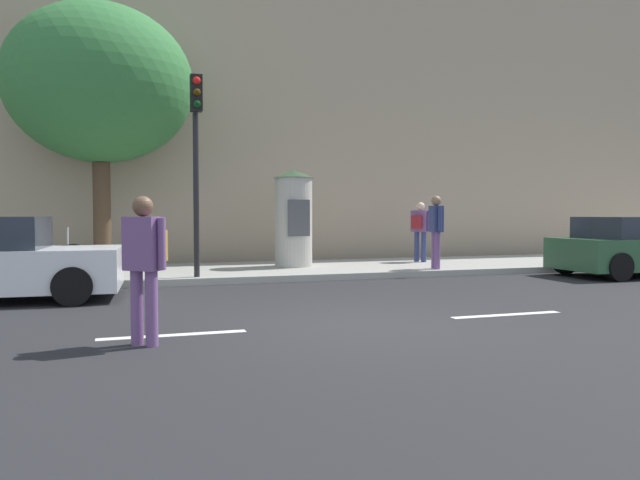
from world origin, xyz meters
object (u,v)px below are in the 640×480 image
Objects in this scene: poster_column at (294,218)px; pedestrian_tallest at (420,226)px; street_tree at (100,85)px; parked_car_blue at (638,247)px; bicycle_leaning at (46,260)px; traffic_light at (196,142)px; pedestrian_with_backpack at (145,257)px; pedestrian_near_pole at (436,226)px.

pedestrian_tallest is at bearing 4.61° from poster_column.
street_tree reaches higher than parked_car_blue.
poster_column is at bearing -11.16° from street_tree.
bicycle_leaning is (-1.02, -2.11, -4.08)m from street_tree.
bicycle_leaning is at bearing 166.86° from traffic_light.
street_tree is at bearing 125.20° from traffic_light.
pedestrian_with_backpack is at bearing -159.70° from parked_car_blue.
pedestrian_tallest is (7.56, 7.90, 0.13)m from pedestrian_with_backpack.
poster_column is at bearing 12.05° from bicycle_leaning.
pedestrian_tallest is 5.39m from parked_car_blue.
pedestrian_tallest reaches higher than parked_car_blue.
pedestrian_near_pole is at bearing 160.24° from parked_car_blue.
parked_car_blue is at bearing -23.64° from poster_column.
pedestrian_near_pole is at bearing 40.29° from pedestrian_with_backpack.
traffic_light is 10.64m from parked_car_blue.
traffic_light is 6.02m from pedestrian_near_pole.
bicycle_leaning is at bearing -115.75° from street_tree.
bicycle_leaning is (-8.74, 0.52, -0.66)m from pedestrian_near_pole.
poster_column reaches higher than pedestrian_near_pole.
poster_column is 8.52m from pedestrian_with_backpack.
street_tree is 4.70m from bicycle_leaning.
bicycle_leaning is at bearing 105.72° from pedestrian_with_backpack.
pedestrian_with_backpack is at bearing -101.91° from traffic_light.
poster_column is at bearing 35.91° from traffic_light.
parked_car_blue is (4.55, -1.64, -0.51)m from pedestrian_near_pole.
bicycle_leaning is 0.43× the size of parked_car_blue.
parked_car_blue is at bearing -42.87° from pedestrian_tallest.
pedestrian_tallest is at bearing 137.13° from parked_car_blue.
traffic_light reaches higher than pedestrian_with_backpack.
parked_car_blue is (3.94, -3.65, -0.46)m from pedestrian_tallest.
parked_car_blue is (12.27, -4.26, -3.93)m from street_tree.
parked_car_blue is (10.29, -1.45, -2.30)m from traffic_light.
poster_column is at bearing 63.26° from pedestrian_with_backpack.
traffic_light is 3.62m from poster_column.
street_tree is 8.85m from pedestrian_near_pole.
traffic_light is 0.66× the size of street_tree.
bicycle_leaning is at bearing -170.88° from pedestrian_tallest.
pedestrian_near_pole is (6.94, 5.89, 0.19)m from pedestrian_with_backpack.
pedestrian_tallest is 0.93× the size of pedestrian_near_pole.
parked_car_blue is (11.49, 4.25, -0.32)m from pedestrian_with_backpack.
traffic_light is at bearing -144.09° from poster_column.
street_tree is at bearing 168.84° from poster_column.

